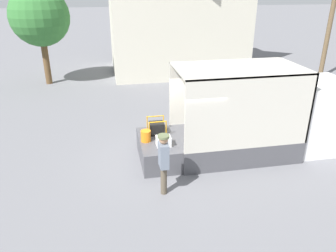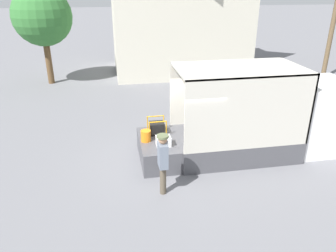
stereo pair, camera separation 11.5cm
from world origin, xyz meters
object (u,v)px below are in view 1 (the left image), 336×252
portable_generator (157,128)px  utility_pole (332,13)px  box_truck (279,123)px  orange_bucket (146,136)px  street_tree (40,17)px  microwave (163,141)px  worker_person (164,158)px

portable_generator → utility_pole: (11.84, 8.09, 2.94)m
box_truck → orange_bucket: (-4.71, -0.04, -0.07)m
orange_bucket → street_tree: 11.71m
microwave → utility_pole: (11.79, 9.04, 2.99)m
box_truck → worker_person: size_ratio=3.32×
utility_pole → portable_generator: bearing=-145.7°
worker_person → utility_pole: (12.05, 10.52, 2.77)m
box_truck → orange_bucket: size_ratio=16.31×
box_truck → worker_person: 4.87m
street_tree → orange_bucket: bearing=-66.6°
orange_bucket → utility_pole: utility_pole is taller
box_truck → microwave: (-4.20, -0.46, -0.10)m
box_truck → worker_person: (-4.46, -1.95, 0.12)m
microwave → street_tree: bearing=114.8°
portable_generator → worker_person: (-0.21, -2.44, 0.17)m
worker_person → orange_bucket: bearing=97.4°
portable_generator → utility_pole: 14.63m
microwave → utility_pole: utility_pole is taller
worker_person → box_truck: bearing=23.6°
worker_person → portable_generator: bearing=85.1°
box_truck → utility_pole: utility_pole is taller
box_truck → microwave: box_truck is taller
utility_pole → orange_bucket: bearing=-145.0°
orange_bucket → street_tree: bearing=113.4°
box_truck → orange_bucket: bearing=-179.5°
worker_person → street_tree: street_tree is taller
portable_generator → utility_pole: bearing=34.3°
portable_generator → worker_person: size_ratio=0.33×
box_truck → portable_generator: size_ratio=9.97×
box_truck → utility_pole: size_ratio=0.81×
box_truck → street_tree: 14.16m
street_tree → portable_generator: bearing=-63.3°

